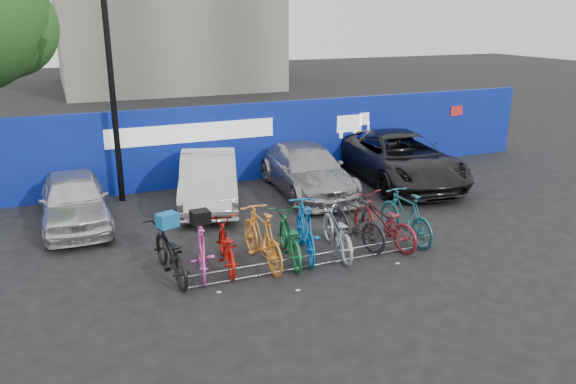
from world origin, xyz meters
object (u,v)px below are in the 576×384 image
bike_4 (289,238)px  bike_8 (384,221)px  bike_2 (226,245)px  bike_3 (262,237)px  bike_5 (305,229)px  bike_1 (202,249)px  lamppost (111,82)px  bike_6 (337,231)px  car_3 (399,158)px  car_2 (307,170)px  bike_7 (355,221)px  bike_0 (170,252)px  car_1 (209,179)px  bike_rack (318,259)px  bike_9 (406,216)px  car_0 (74,200)px

bike_4 → bike_8: bearing=-170.3°
bike_2 → bike_3: 0.75m
bike_5 → bike_4: bearing=22.8°
bike_1 → bike_2: bike_1 is taller
lamppost → bike_6: bearing=-55.0°
bike_5 → bike_3: bearing=17.4°
car_3 → bike_5: bearing=-134.0°
car_3 → bike_6: size_ratio=2.75×
car_2 → bike_4: 4.83m
car_3 → bike_7: size_ratio=2.87×
bike_0 → bike_3: 1.87m
car_1 → bike_3: 4.25m
bike_3 → bike_7: 2.28m
car_2 → bike_1: bearing=-130.8°
car_1 → bike_5: size_ratio=2.07×
bike_1 → bike_7: bike_7 is taller
car_1 → car_3: car_3 is taller
car_1 → bike_0: bearing=-99.2°
bike_rack → car_1: 4.92m
bike_0 → bike_9: bike_9 is taller
bike_0 → bike_6: 3.57m
bike_6 → bike_9: size_ratio=1.00×
car_3 → bike_8: (-3.08, -4.08, -0.21)m
car_1 → bike_7: 4.67m
car_0 → bike_6: size_ratio=1.94×
car_2 → bike_7: 4.12m
car_0 → bike_8: 7.46m
bike_5 → car_2: bearing=-100.8°
bike_rack → bike_1: (-2.27, 0.61, 0.38)m
bike_5 → bike_6: bearing=-175.6°
lamppost → car_2: lamppost is taller
bike_2 → bike_6: (2.41, -0.23, 0.04)m
bike_0 → bike_1: (0.62, -0.09, 0.01)m
car_0 → car_1: 3.47m
bike_rack → car_3: (4.95, 4.61, 0.60)m
car_2 → bike_8: bearing=-86.1°
lamppost → bike_6: (3.87, -5.51, -2.75)m
lamppost → car_1: bearing=-29.0°
bike_8 → bike_7: bearing=-25.1°
bike_rack → bike_7: (1.24, 0.70, 0.41)m
car_1 → bike_1: (-1.26, -4.18, -0.16)m
bike_4 → bike_6: size_ratio=0.98×
bike_4 → bike_rack: bearing=137.9°
bike_2 → bike_8: size_ratio=0.88×
car_2 → car_3: 3.06m
bike_1 → bike_5: (2.25, -0.01, 0.07)m
bike_1 → bike_4: bike_1 is taller
bike_4 → car_2: bearing=-108.8°
car_1 → bike_0: car_1 is taller
bike_9 → bike_rack: bearing=10.1°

